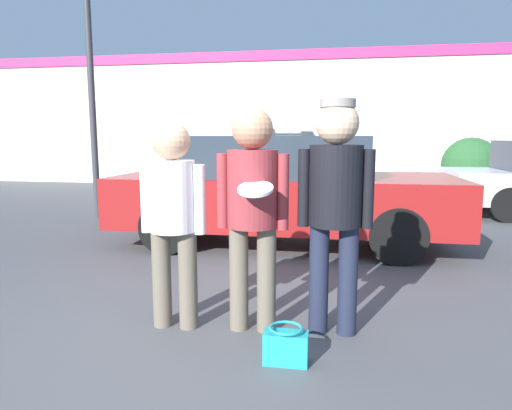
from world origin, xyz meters
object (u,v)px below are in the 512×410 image
at_px(person_left, 173,208).
at_px(handbag, 286,346).
at_px(person_right, 335,194).
at_px(shrub, 470,165).
at_px(person_middle_with_frisbee, 253,199).
at_px(street_lamp, 101,32).
at_px(parked_car_near, 283,189).

distance_m(person_left, handbag, 1.35).
bearing_deg(handbag, person_right, 61.28).
bearing_deg(shrub, handbag, -110.78).
distance_m(person_left, person_middle_with_frisbee, 0.63).
relative_size(person_middle_with_frisbee, handbag, 5.79).
xyz_separation_m(person_left, street_lamp, (-2.95, 4.57, 2.40)).
relative_size(person_left, parked_car_near, 0.35).
bearing_deg(person_left, person_middle_with_frisbee, 4.07).
bearing_deg(handbag, street_lamp, 127.78).
height_order(shrub, handbag, shrub).
bearing_deg(person_middle_with_frisbee, street_lamp, 128.35).
distance_m(parked_car_near, street_lamp, 4.58).
bearing_deg(parked_car_near, person_right, -76.28).
xyz_separation_m(person_middle_with_frisbee, person_right, (0.62, 0.05, 0.05)).
relative_size(person_middle_with_frisbee, person_right, 0.97).
xyz_separation_m(person_middle_with_frisbee, handbag, (0.32, -0.51, -0.93)).
height_order(street_lamp, handbag, street_lamp).
distance_m(parked_car_near, handbag, 3.62).
bearing_deg(handbag, person_middle_with_frisbee, 122.23).
xyz_separation_m(person_left, shrub, (4.84, 9.82, -0.22)).
xyz_separation_m(parked_car_near, shrub, (4.32, 6.75, -0.03)).
relative_size(person_left, person_middle_with_frisbee, 0.94).
bearing_deg(person_middle_with_frisbee, shrub, 66.65).
bearing_deg(person_middle_with_frisbee, person_left, -175.93).
bearing_deg(parked_car_near, handbag, -83.18).
bearing_deg(person_right, shrub, 69.70).
bearing_deg(shrub, person_left, -116.26).
height_order(person_left, street_lamp, street_lamp).
bearing_deg(person_left, parked_car_near, 80.38).
distance_m(person_right, parked_car_near, 3.08).
height_order(person_right, shrub, person_right).
height_order(person_middle_with_frisbee, person_right, person_right).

